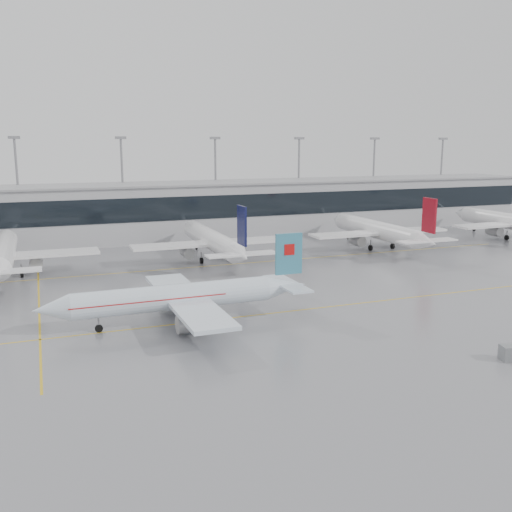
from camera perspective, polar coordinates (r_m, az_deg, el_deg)
name	(u,v)px	position (r m, az deg, el deg)	size (l,w,h in m)	color
ground	(289,311)	(73.51, 3.36, -5.54)	(320.00, 320.00, 0.00)	gray
taxi_line_main	(289,311)	(73.50, 3.36, -5.54)	(120.00, 0.25, 0.01)	gold
taxi_line_north	(220,265)	(100.74, -3.66, -0.92)	(120.00, 0.25, 0.01)	gold
taxi_line_cross	(39,304)	(81.89, -20.88, -4.51)	(0.25, 60.00, 0.01)	gold
terminal	(177,211)	(130.29, -7.90, 4.45)	(180.00, 15.00, 12.00)	#A4A5A8
terminal_glass	(185,208)	(122.82, -7.11, 4.77)	(180.00, 0.20, 5.00)	black
terminal_roof	(176,184)	(129.71, -7.97, 7.17)	(182.00, 16.00, 0.40)	gray
light_masts	(170,177)	(135.48, -8.56, 7.81)	(156.40, 1.00, 22.60)	gray
air_canada_jet	(185,297)	(68.67, -7.16, -4.09)	(33.12, 25.50, 10.06)	silver
parked_jet_b	(3,254)	(99.51, -23.98, 0.15)	(29.64, 36.96, 11.72)	white
parked_jet_c	(213,241)	(103.50, -4.29, 1.49)	(29.64, 36.96, 11.72)	white
parked_jet_d	(379,231)	(118.20, 12.20, 2.49)	(29.64, 36.96, 11.72)	white
gse_unit	(509,353)	(62.49, 23.95, -8.86)	(1.53, 1.42, 1.53)	slate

